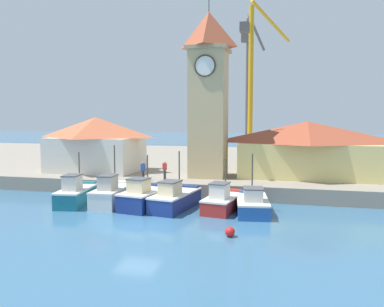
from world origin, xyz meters
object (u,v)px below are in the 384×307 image
object	(u,v)px
fishing_boat_left_inner	(144,197)
fishing_boat_center	(223,201)
fishing_boat_mid_right	(252,204)
warehouse_left	(96,143)
fishing_boat_far_left	(77,194)
fishing_boat_left_outer	(112,194)
clock_tower	(209,91)
dock_worker_along_quay	(165,170)
dock_worker_near_tower	(143,171)
warehouse_right	(307,149)
fishing_boat_mid_left	(175,198)
mooring_buoy	(230,232)
port_crane_near	(248,104)
port_crane_far	(252,102)

from	to	relation	value
fishing_boat_left_inner	fishing_boat_center	xyz separation A→B (m)	(5.66, 0.60, -0.11)
fishing_boat_mid_right	warehouse_left	xyz separation A→B (m)	(-16.15, 8.58, 3.32)
fishing_boat_far_left	fishing_boat_left_outer	world-z (taller)	fishing_boat_left_outer
clock_tower	dock_worker_along_quay	xyz separation A→B (m)	(-3.30, -2.54, -6.82)
clock_tower	dock_worker_near_tower	size ratio (longest dim) A/B	9.93
warehouse_right	fishing_boat_center	bearing A→B (deg)	-124.44
fishing_boat_left_inner	warehouse_left	size ratio (longest dim) A/B	0.53
fishing_boat_mid_left	dock_worker_along_quay	size ratio (longest dim) A/B	3.31
mooring_buoy	dock_worker_near_tower	size ratio (longest dim) A/B	0.34
fishing_boat_center	mooring_buoy	size ratio (longest dim) A/B	8.58
fishing_boat_mid_left	dock_worker_along_quay	world-z (taller)	fishing_boat_mid_left
fishing_boat_far_left	warehouse_left	distance (m)	10.00
port_crane_near	mooring_buoy	bearing A→B (deg)	-86.72
fishing_boat_mid_right	dock_worker_near_tower	size ratio (longest dim) A/B	3.02
fishing_boat_mid_left	fishing_boat_center	distance (m)	3.40
fishing_boat_center	dock_worker_along_quay	xyz separation A→B (m)	(-5.75, 4.71, 1.38)
fishing_boat_left_inner	mooring_buoy	bearing A→B (deg)	-36.52
fishing_boat_mid_left	warehouse_right	bearing A→B (deg)	44.27
warehouse_left	dock_worker_near_tower	size ratio (longest dim) A/B	5.43
fishing_boat_left_inner	dock_worker_along_quay	bearing A→B (deg)	91.04
clock_tower	fishing_boat_far_left	bearing A→B (deg)	-137.41
dock_worker_along_quay	fishing_boat_left_inner	bearing A→B (deg)	-88.96
warehouse_left	port_crane_far	world-z (taller)	port_crane_far
fishing_boat_far_left	fishing_boat_center	world-z (taller)	fishing_boat_far_left
dock_worker_along_quay	fishing_boat_center	bearing A→B (deg)	-39.32
fishing_boat_left_outer	fishing_boat_mid_right	bearing A→B (deg)	-0.01
fishing_boat_left_outer	port_crane_far	distance (m)	20.63
clock_tower	port_crane_far	distance (m)	10.05
fishing_boat_mid_right	clock_tower	xyz separation A→B (m)	(-4.53, 7.49, 8.24)
fishing_boat_mid_right	port_crane_near	bearing A→B (deg)	95.90
fishing_boat_mid_right	fishing_boat_left_outer	bearing A→B (deg)	179.99
fishing_boat_left_outer	warehouse_right	xyz separation A→B (m)	(14.49, 9.22, 2.95)
port_crane_near	dock_worker_along_quay	bearing A→B (deg)	-105.81
dock_worker_near_tower	dock_worker_along_quay	xyz separation A→B (m)	(1.64, 0.89, 0.00)
warehouse_right	port_crane_near	distance (m)	16.71
warehouse_right	fishing_boat_mid_left	bearing A→B (deg)	-135.73
fishing_boat_left_outer	fishing_boat_mid_left	distance (m)	4.95
warehouse_left	warehouse_right	xyz separation A→B (m)	(20.23, 0.64, -0.20)
fishing_boat_left_outer	port_crane_far	size ratio (longest dim) A/B	0.27
mooring_buoy	dock_worker_near_tower	xyz separation A→B (m)	(-8.69, 9.57, 1.80)
dock_worker_near_tower	clock_tower	bearing A→B (deg)	34.72
fishing_boat_center	port_crane_far	size ratio (longest dim) A/B	0.26
fishing_boat_far_left	mooring_buoy	bearing A→B (deg)	-22.50
fishing_boat_far_left	port_crane_near	bearing A→B (deg)	66.35
port_crane_near	warehouse_left	bearing A→B (deg)	-131.76
clock_tower	port_crane_far	size ratio (longest dim) A/B	0.89
clock_tower	port_crane_far	xyz separation A→B (m)	(3.08, 9.54, -0.64)
port_crane_far	clock_tower	bearing A→B (deg)	-107.89
fishing_boat_far_left	dock_worker_near_tower	world-z (taller)	fishing_boat_far_left
fishing_boat_far_left	fishing_boat_left_inner	world-z (taller)	fishing_boat_far_left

